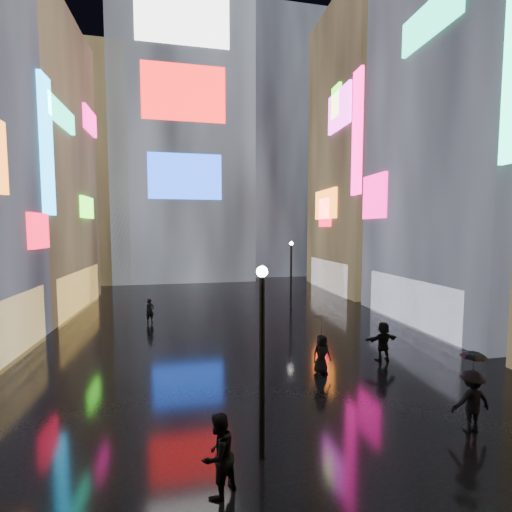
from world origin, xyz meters
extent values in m
plane|color=black|center=(0.00, 20.00, 0.00)|extent=(140.00, 140.00, 0.00)
cube|color=#FF0C29|center=(-10.85, 18.32, 6.06)|extent=(0.25, 2.24, 1.94)
cube|color=#14A5FF|center=(-10.85, 20.00, 11.00)|extent=(0.25, 1.40, 8.00)
cube|color=black|center=(-16.00, 26.00, 11.00)|extent=(10.00, 12.00, 22.00)
cube|color=#FFC659|center=(-11.10, 26.00, 1.50)|extent=(0.20, 10.00, 3.00)
cube|color=#45FF1C|center=(-10.85, 27.82, 7.91)|extent=(0.25, 3.00, 1.71)
cube|color=#1AFFB7|center=(-10.85, 22.61, 13.61)|extent=(0.25, 4.84, 1.37)
cube|color=#FF0C7D|center=(-10.85, 29.70, 15.31)|extent=(0.25, 3.32, 1.94)
cube|color=black|center=(16.00, 17.00, 15.00)|extent=(10.00, 12.00, 30.00)
cube|color=white|center=(11.10, 17.00, 1.50)|extent=(0.20, 9.00, 3.00)
cube|color=#1AFFB7|center=(10.85, 15.69, 18.05)|extent=(0.25, 4.80, 2.02)
cube|color=#FF0C7D|center=(10.85, 21.12, 8.58)|extent=(0.25, 2.99, 3.26)
cube|color=#FF0C7D|center=(10.85, 24.00, 14.00)|extent=(0.25, 1.40, 10.00)
cube|color=black|center=(16.00, 30.00, 14.00)|extent=(10.00, 12.00, 28.00)
cube|color=white|center=(11.10, 30.00, 1.50)|extent=(0.20, 9.00, 3.00)
cube|color=orange|center=(10.85, 30.32, 8.66)|extent=(0.25, 4.92, 2.91)
cube|color=#FF32F1|center=(10.85, 27.51, 17.02)|extent=(0.25, 4.36, 3.46)
cube|color=#FF0C29|center=(10.85, 30.44, 7.84)|extent=(0.25, 2.63, 2.87)
cube|color=#45FF1C|center=(10.85, 28.19, 17.94)|extent=(0.25, 1.69, 2.90)
cube|color=black|center=(-3.00, 44.00, 21.00)|extent=(16.00, 14.00, 42.00)
cube|color=white|center=(-3.00, 36.90, 30.00)|extent=(10.00, 0.20, 8.00)
cube|color=#FF1414|center=(-3.00, 36.90, 21.00)|extent=(9.00, 0.20, 6.00)
cube|color=#194CFF|center=(-3.00, 36.90, 12.00)|extent=(8.00, 0.20, 5.00)
cube|color=black|center=(9.00, 46.00, 17.00)|extent=(12.00, 12.00, 34.00)
cube|color=black|center=(-14.00, 42.00, 13.00)|extent=(10.00, 10.00, 26.00)
cylinder|color=black|center=(-1.00, 6.22, 2.50)|extent=(0.16, 0.16, 5.00)
sphere|color=white|center=(-1.00, 6.22, 5.05)|extent=(0.30, 0.30, 0.30)
cylinder|color=black|center=(5.05, 23.15, 2.50)|extent=(0.16, 0.16, 5.00)
sphere|color=white|center=(5.05, 23.15, 5.05)|extent=(0.30, 0.30, 0.30)
imported|color=black|center=(-2.26, 5.16, 0.96)|extent=(1.19, 1.16, 1.93)
imported|color=black|center=(5.50, 6.16, 0.94)|extent=(1.26, 0.79, 1.88)
imported|color=black|center=(2.66, 11.03, 0.84)|extent=(0.88, 0.64, 1.67)
imported|color=black|center=(6.03, 11.79, 0.92)|extent=(1.75, 0.70, 1.84)
imported|color=black|center=(-5.37, 20.73, 0.79)|extent=(0.69, 0.63, 1.58)
imported|color=black|center=(5.50, 6.16, 2.20)|extent=(0.98, 0.98, 0.63)
imported|color=black|center=(2.66, 11.03, 2.10)|extent=(1.09, 1.11, 0.86)
camera|label=1|loc=(-2.89, -2.35, 6.14)|focal=24.00mm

